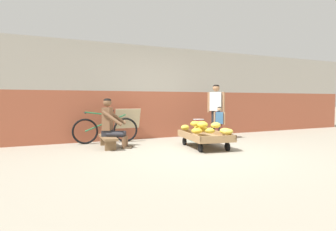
{
  "coord_description": "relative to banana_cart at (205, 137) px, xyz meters",
  "views": [
    {
      "loc": [
        -3.08,
        -5.08,
        1.1
      ],
      "look_at": [
        -0.32,
        0.78,
        0.75
      ],
      "focal_mm": 30.56,
      "sensor_mm": 36.0,
      "label": 1
    }
  ],
  "objects": [
    {
      "name": "customer_adult",
      "position": [
        1.06,
        1.09,
        0.71
      ],
      "size": [
        0.36,
        0.39,
        1.53
      ],
      "color": "#232328",
      "rests_on": "ground"
    },
    {
      "name": "low_bench",
      "position": [
        -2.02,
        0.96,
        -0.04
      ],
      "size": [
        0.39,
        1.12,
        0.27
      ],
      "color": "brown",
      "rests_on": "ground"
    },
    {
      "name": "plastic_crate",
      "position": [
        0.43,
        0.99,
        -0.09
      ],
      "size": [
        0.36,
        0.28,
        0.3
      ],
      "color": "#19847F",
      "rests_on": "ground"
    },
    {
      "name": "ground_plane",
      "position": [
        -0.47,
        -0.48,
        -0.24
      ],
      "size": [
        80.0,
        80.0,
        0.0
      ],
      "primitive_type": "plane",
      "color": "gray"
    },
    {
      "name": "weighing_scale",
      "position": [
        0.43,
        0.99,
        0.21
      ],
      "size": [
        0.3,
        0.3,
        0.29
      ],
      "color": "#28282D",
      "rests_on": "plastic_crate"
    },
    {
      "name": "bicycle_near_left",
      "position": [
        -1.9,
        1.69,
        0.11
      ],
      "size": [
        1.66,
        0.48,
        0.86
      ],
      "color": "black",
      "rests_on": "ground"
    },
    {
      "name": "sign_board",
      "position": [
        -1.23,
        2.01,
        0.19
      ],
      "size": [
        0.7,
        0.28,
        0.87
      ],
      "color": "#C6B289",
      "rests_on": "ground"
    },
    {
      "name": "banana_cart",
      "position": [
        0.0,
        0.0,
        0.0
      ],
      "size": [
        1.06,
        1.55,
        0.36
      ],
      "color": "#99754C",
      "rests_on": "ground"
    },
    {
      "name": "vendor_seated",
      "position": [
        -1.95,
        0.92,
        0.33
      ],
      "size": [
        0.74,
        0.64,
        1.14
      ],
      "color": "brown",
      "rests_on": "ground"
    },
    {
      "name": "customer_child",
      "position": [
        0.85,
        0.62,
        0.33
      ],
      "size": [
        0.24,
        0.21,
        0.92
      ],
      "color": "brown",
      "rests_on": "ground"
    },
    {
      "name": "banana_pile",
      "position": [
        -0.03,
        -0.04,
        0.23
      ],
      "size": [
        0.84,
        1.46,
        0.27
      ],
      "color": "yellow",
      "rests_on": "banana_cart"
    },
    {
      "name": "back_wall",
      "position": [
        -0.47,
        2.18,
        1.07
      ],
      "size": [
        16.0,
        0.3,
        2.63
      ],
      "color": "#A35138",
      "rests_on": "ground"
    }
  ]
}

